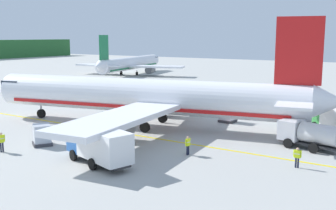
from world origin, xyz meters
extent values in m
cube|color=#A8A8A3|center=(0.00, 48.00, -0.10)|extent=(240.00, 320.00, 0.20)
cylinder|color=white|center=(-10.96, 17.68, 3.50)|extent=(11.21, 36.00, 3.80)
cone|color=white|center=(-14.96, 36.46, 3.50)|extent=(4.03, 3.10, 3.61)
cone|color=white|center=(-6.88, -1.49, 3.90)|extent=(3.83, 3.80, 3.23)
cube|color=#192333|center=(-14.50, 34.31, 4.36)|extent=(3.66, 3.02, 0.60)
cube|color=white|center=(-19.48, 13.82, 2.83)|extent=(16.41, 6.45, 0.50)
cylinder|color=slate|center=(-17.18, 16.15, 1.63)|extent=(2.82, 3.59, 2.20)
cube|color=white|center=(-1.60, 17.63, 2.83)|extent=(16.70, 9.51, 0.50)
cylinder|color=slate|center=(-4.66, 18.82, 1.63)|extent=(2.82, 3.59, 2.20)
cube|color=red|center=(-7.53, 1.54, 8.65)|extent=(1.27, 4.38, 6.50)
cube|color=white|center=(-7.53, 1.54, 3.90)|extent=(10.84, 5.29, 0.24)
cube|color=red|center=(-10.96, 17.68, 2.46)|extent=(10.27, 32.44, 0.36)
cylinder|color=black|center=(-13.81, 31.06, 0.55)|extent=(0.57, 1.15, 1.10)
cylinder|color=gray|center=(-13.81, 31.06, 1.35)|extent=(0.20, 0.20, 0.50)
cylinder|color=black|center=(-13.19, 15.67, 0.55)|extent=(0.57, 1.15, 1.10)
cylinder|color=gray|center=(-13.19, 15.67, 1.35)|extent=(0.20, 0.20, 0.50)
cylinder|color=black|center=(-8.11, 16.75, 0.55)|extent=(0.57, 1.15, 1.10)
cylinder|color=gray|center=(-8.11, 16.75, 1.35)|extent=(0.20, 0.20, 0.50)
cylinder|color=white|center=(37.88, 56.85, 3.03)|extent=(31.10, 9.86, 3.29)
cone|color=white|center=(54.10, 60.39, 3.03)|extent=(2.69, 3.49, 3.12)
cone|color=white|center=(21.33, 53.23, 3.37)|extent=(3.30, 3.32, 2.79)
cube|color=#192333|center=(52.24, 59.99, 3.76)|extent=(2.62, 3.17, 0.52)
cube|color=white|center=(34.51, 64.20, 2.45)|extent=(5.65, 14.21, 0.43)
cylinder|color=slate|center=(36.53, 62.21, 1.41)|extent=(3.11, 2.45, 1.90)
cube|color=white|center=(37.88, 48.76, 2.45)|extent=(8.29, 14.44, 0.43)
cylinder|color=slate|center=(38.90, 51.40, 1.41)|extent=(3.11, 2.45, 1.90)
cube|color=#19723F|center=(23.95, 53.80, 7.48)|extent=(3.78, 1.12, 5.62)
cube|color=white|center=(23.95, 53.80, 3.37)|extent=(4.62, 9.37, 0.21)
cube|color=#19723F|center=(37.88, 56.85, 2.12)|extent=(28.03, 9.04, 0.31)
cylinder|color=black|center=(49.44, 59.37, 0.48)|extent=(0.99, 0.50, 0.95)
cylinder|color=gray|center=(49.44, 59.37, 1.17)|extent=(0.17, 0.17, 0.43)
cylinder|color=black|center=(36.14, 58.77, 0.48)|extent=(0.99, 0.50, 0.95)
cylinder|color=gray|center=(36.14, 58.77, 1.17)|extent=(0.17, 0.17, 0.43)
cylinder|color=black|center=(37.10, 54.37, 0.48)|extent=(0.99, 0.50, 0.95)
cylinder|color=gray|center=(37.10, 54.37, 1.17)|extent=(0.17, 0.17, 0.43)
cube|color=silver|center=(-9.98, 1.19, 1.50)|extent=(2.53, 2.22, 1.80)
cube|color=#192333|center=(-9.80, 2.02, 1.86)|extent=(1.82, 0.46, 0.94)
cylinder|color=silver|center=(-10.54, -1.45, 1.50)|extent=(2.47, 3.71, 1.80)
cube|color=#262628|center=(-10.35, -0.56, 0.52)|extent=(2.63, 5.59, 0.16)
cylinder|color=black|center=(-11.12, 1.13, 0.45)|extent=(0.46, 0.94, 0.90)
cylinder|color=black|center=(-8.97, 0.67, 0.45)|extent=(0.46, 0.94, 0.90)
cylinder|color=black|center=(-11.62, -1.22, 0.45)|extent=(0.46, 0.94, 0.90)
cylinder|color=black|center=(-9.47, -1.67, 0.45)|extent=(0.46, 0.94, 0.90)
cube|color=#338C3F|center=(-1.32, 0.40, 1.50)|extent=(2.84, 2.74, 1.80)
cube|color=#192333|center=(-0.83, 1.10, 1.86)|extent=(1.55, 1.14, 0.94)
cube|color=#262628|center=(-2.58, -1.36, 0.52)|extent=(4.82, 5.89, 0.16)
cylinder|color=black|center=(-2.39, 0.80, 0.45)|extent=(0.75, 0.90, 0.90)
cylinder|color=black|center=(-0.60, -0.48, 0.45)|extent=(0.75, 0.90, 0.90)
cylinder|color=black|center=(-4.00, -1.45, 0.45)|extent=(0.75, 0.90, 0.90)
cube|color=#2659A5|center=(-23.22, 14.79, 1.50)|extent=(2.63, 2.37, 1.80)
cube|color=#192333|center=(-22.97, 15.61, 1.86)|extent=(1.79, 0.62, 0.94)
cube|color=white|center=(-24.22, 11.57, 1.77)|extent=(3.56, 5.38, 2.33)
cube|color=#262628|center=(-23.95, 12.43, 0.52)|extent=(3.46, 6.90, 0.16)
cylinder|color=black|center=(-24.36, 14.83, 0.45)|extent=(0.53, 0.94, 0.90)
cylinder|color=black|center=(-22.26, 14.18, 0.45)|extent=(0.53, 0.94, 0.90)
cylinder|color=black|center=(-25.27, 11.90, 0.45)|extent=(0.53, 0.94, 0.90)
cylinder|color=black|center=(-23.17, 11.25, 0.45)|extent=(0.53, 0.94, 0.90)
cube|color=#333338|center=(-3.61, 10.49, 0.15)|extent=(1.78, 1.78, 0.30)
cube|color=silver|center=(-3.61, 10.49, 1.07)|extent=(1.58, 1.58, 1.53)
cube|color=silver|center=(-4.15, 10.51, 1.68)|extent=(0.66, 1.58, 0.56)
cube|color=#333338|center=(-22.50, 20.75, 0.15)|extent=(2.29, 2.29, 0.30)
cube|color=#B2B7C1|center=(-22.50, 20.75, 1.12)|extent=(2.01, 2.01, 1.64)
cube|color=#B2B7C1|center=(-22.23, 21.18, 1.79)|extent=(1.57, 1.30, 0.55)
cylinder|color=#191E33|center=(-26.04, 21.95, 0.44)|extent=(0.14, 0.14, 0.87)
cylinder|color=#191E33|center=(-25.87, 21.89, 0.44)|extent=(0.14, 0.14, 0.87)
cube|color=#CCE519|center=(-25.96, 21.92, 1.20)|extent=(0.49, 0.35, 0.66)
cube|color=silver|center=(-25.96, 21.92, 1.23)|extent=(0.50, 0.37, 0.06)
sphere|color=tan|center=(-25.96, 21.92, 1.65)|extent=(0.24, 0.24, 0.24)
cylinder|color=#CCE519|center=(-25.70, 21.83, 1.23)|extent=(0.09, 0.09, 0.62)
cylinder|color=#191E33|center=(-16.39, -1.01, 0.40)|extent=(0.14, 0.14, 0.80)
cylinder|color=#191E33|center=(-16.40, -1.19, 0.40)|extent=(0.14, 0.14, 0.80)
cube|color=#CCE519|center=(-16.40, -1.10, 1.10)|extent=(0.22, 0.44, 0.60)
cube|color=silver|center=(-16.40, -1.10, 1.13)|extent=(0.23, 0.45, 0.06)
sphere|color=tan|center=(-16.40, -1.10, 1.50)|extent=(0.22, 0.22, 0.22)
cylinder|color=#CCE519|center=(-16.39, -0.83, 1.13)|extent=(0.09, 0.09, 0.57)
cylinder|color=#CCE519|center=(-16.40, -1.37, 1.13)|extent=(0.09, 0.09, 0.57)
cylinder|color=#191E33|center=(-18.02, 7.75, 0.40)|extent=(0.14, 0.14, 0.81)
cylinder|color=#191E33|center=(-17.84, 7.72, 0.40)|extent=(0.14, 0.14, 0.81)
cube|color=#CCE519|center=(-17.93, 7.74, 1.11)|extent=(0.47, 0.29, 0.61)
cube|color=silver|center=(-17.93, 7.74, 1.14)|extent=(0.48, 0.30, 0.06)
sphere|color=tan|center=(-17.93, 7.74, 1.52)|extent=(0.22, 0.22, 0.22)
cylinder|color=#CCE519|center=(-18.20, 7.78, 1.14)|extent=(0.09, 0.09, 0.58)
cylinder|color=#CCE519|center=(-17.67, 7.69, 1.14)|extent=(0.09, 0.09, 0.58)
cube|color=yellow|center=(-14.70, 12.68, 0.01)|extent=(0.30, 60.00, 0.01)
camera|label=1|loc=(-47.34, -9.00, 10.06)|focal=43.68mm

